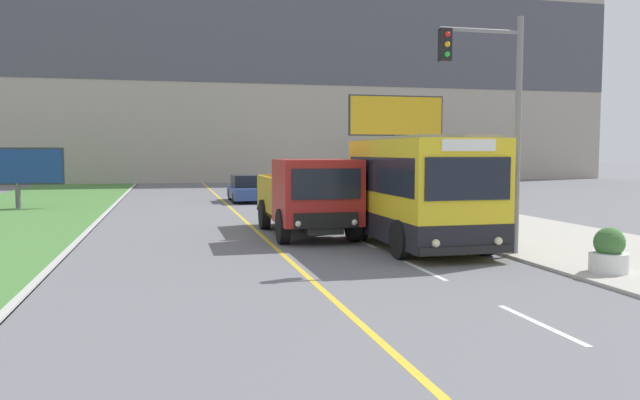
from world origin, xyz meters
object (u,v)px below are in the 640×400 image
Objects in this scene: city_bus at (420,192)px; billboard_large at (396,119)px; dump_truck at (311,198)px; planter_round_second at (492,224)px; traffic_light_mast at (496,105)px; billboard_small at (17,167)px; car_distant at (247,189)px; planter_round_third at (422,210)px; planter_round_near at (609,253)px.

billboard_large reaches higher than city_bus.
dump_truck reaches higher than planter_round_second.
billboard_small is at bearing 130.59° from traffic_light_mast.
dump_truck reaches higher than car_distant.
traffic_light_mast reaches higher than billboard_large.
dump_truck is 17.20m from billboard_small.
planter_round_third is (2.51, 5.76, -1.07)m from city_bus.
city_bus is 0.96× the size of billboard_large.
traffic_light_mast is 5.70× the size of planter_round_second.
planter_round_near is (2.46, -4.71, -1.07)m from city_bus.
city_bus is 17.97m from car_distant.
planter_round_second is at bearing -23.66° from dump_truck.
car_distant is 11.38m from billboard_small.
city_bus reaches higher than planter_round_second.
car_distant reaches higher than planter_round_near.
city_bus is 5.97× the size of planter_round_near.
city_bus is 20.96m from billboard_large.
planter_round_third is (5.21, -11.98, -0.17)m from car_distant.
billboard_large is at bearing 11.40° from car_distant.
billboard_large is at bearing 77.86° from planter_round_second.
planter_round_third is at bearing -66.50° from car_distant.
planter_round_second is (2.54, 0.53, -1.03)m from city_bus.
car_distant is 18.00m from planter_round_second.
planter_round_near is at bearing -51.44° from billboard_small.
city_bus is at bearing 117.55° from planter_round_near.
billboard_small is at bearing 131.05° from dump_truck.
car_distant is at bearing -168.60° from billboard_large.
planter_round_third is at bearing -106.61° from billboard_large.
billboard_large is 19.97m from planter_round_second.
planter_round_near is at bearing -56.22° from dump_truck.
dump_truck is at bearing -149.11° from planter_round_third.
planter_round_third is at bearing -31.35° from billboard_small.
city_bus is 6.37m from planter_round_third.
traffic_light_mast is at bearing -99.35° from planter_round_third.
billboard_large reaches higher than planter_round_near.
billboard_small is at bearing 131.34° from city_bus.
dump_truck is 5.88× the size of planter_round_second.
city_bus is at bearing -168.28° from planter_round_second.
planter_round_near is at bearing -66.92° from traffic_light_mast.
car_distant is at bearing 10.37° from billboard_small.
planter_round_second is (5.24, -17.22, -0.14)m from car_distant.
traffic_light_mast is 6.22× the size of planter_round_near.
car_distant is 4.00× the size of planter_round_second.
car_distant is at bearing 106.92° from planter_round_second.
city_bus is 0.93× the size of dump_truck.
city_bus is at bearing -47.34° from dump_truck.
dump_truck is at bearing -118.53° from billboard_large.
billboard_large is 5.69× the size of planter_round_second.
billboard_small reaches higher than dump_truck.
dump_truck is 1.03× the size of traffic_light_mast.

